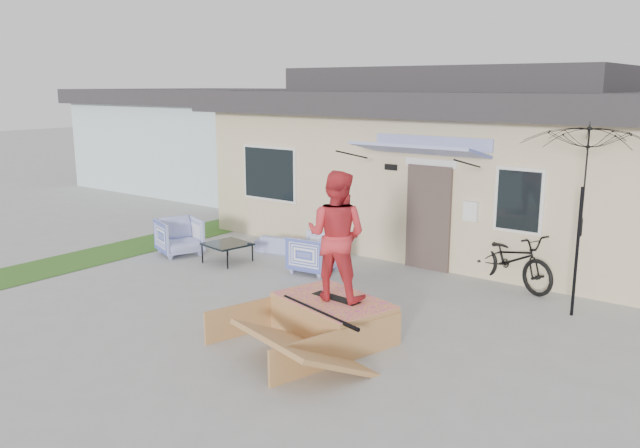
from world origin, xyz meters
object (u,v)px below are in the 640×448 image
Objects in this scene: armchair_left at (179,235)px; skate_ramp at (333,318)px; coffee_table at (227,253)px; armchair_right at (313,251)px; patio_umbrella at (581,209)px; bicycle at (511,253)px; skater at (336,233)px; skateboard at (336,297)px; loveseat at (285,241)px.

armchair_left is 0.40× the size of skate_ramp.
armchair_right is at bearing 15.71° from coffee_table.
coffee_table is (1.29, 0.18, -0.24)m from armchair_left.
armchair_left is 5.71m from skate_ramp.
patio_umbrella reaches higher than armchair_left.
patio_umbrella reaches higher than bicycle.
skater is at bearing -86.15° from armchair_left.
patio_umbrella is at bearing 90.42° from armchair_right.
bicycle is 0.88× the size of skate_ramp.
skateboard is (5.44, -1.71, 0.14)m from armchair_left.
skate_ramp is (4.14, -1.94, 0.08)m from coffee_table.
armchair_right is 3.51m from skater.
patio_umbrella is at bearing 163.09° from loveseat.
loveseat is 1.65m from armchair_right.
armchair_right is 3.32m from skateboard.
skateboard is at bearing 124.36° from loveseat.
coffee_table is 1.02× the size of skateboard.
skate_ramp is at bearing -174.72° from bicycle.
armchair_right is 5.05m from patio_umbrella.
bicycle is at bearing 20.27° from coffee_table.
bicycle is 2.45× the size of skateboard.
armchair_left is 0.45× the size of bicycle.
skate_ramp is at bearing -86.71° from armchair_left.
armchair_right is 1.04× the size of skateboard.
skate_ramp is at bearing 62.78° from skater.
patio_umbrella is 1.07× the size of skate_ramp.
skater reaches higher than armchair_right.
coffee_table is at bearing -80.45° from armchair_right.
skate_ramp reaches higher than coffee_table.
coffee_table is 4.57m from skate_ramp.
skater is (0.01, 0.05, 1.27)m from skate_ramp.
bicycle reaches higher than skate_ramp.
coffee_table is (-0.45, -1.34, -0.05)m from loveseat.
loveseat is at bearing 177.66° from patio_umbrella.
bicycle is at bearing 106.47° from armchair_right.
bicycle is (5.34, 1.97, 0.43)m from coffee_table.
loveseat reaches higher than coffee_table.
armchair_right is at bearing 148.02° from skate_ramp.
skate_ramp is 2.77× the size of skateboard.
patio_umbrella is 1.26× the size of skater.
loveseat is 0.54× the size of patio_umbrella.
skater is at bearing 90.00° from skate_ramp.
coffee_table is at bearing 170.32° from skate_ramp.
armchair_left is at bearing 26.60° from loveseat.
skater is (5.44, -1.71, 1.11)m from armchair_left.
bicycle is (3.46, 1.44, 0.21)m from armchair_right.
armchair_right is at bearing 135.65° from loveseat.
skate_ramp is (3.69, -3.28, 0.03)m from loveseat.
skate_ramp is at bearing -98.89° from skateboard.
patio_umbrella is at bearing 55.78° from skateboard.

